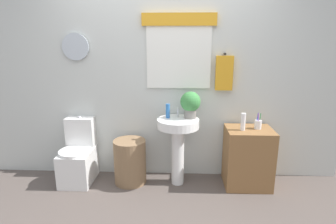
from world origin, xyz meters
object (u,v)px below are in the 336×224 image
at_px(pedestal_sink, 178,137).
at_px(lotion_bottle, 243,122).
at_px(soap_bottle, 168,111).
at_px(toothbrush_cup, 258,124).
at_px(potted_plant, 190,103).
at_px(wooden_cabinet, 248,157).
at_px(laundry_hamper, 130,162).
at_px(toilet, 79,157).

relative_size(pedestal_sink, lotion_bottle, 4.10).
height_order(soap_bottle, toothbrush_cup, soap_bottle).
bearing_deg(potted_plant, pedestal_sink, -156.80).
bearing_deg(wooden_cabinet, laundry_hamper, 180.00).
distance_m(potted_plant, toothbrush_cup, 0.81).
relative_size(potted_plant, toothbrush_cup, 1.68).
height_order(toilet, pedestal_sink, pedestal_sink).
xyz_separation_m(laundry_hamper, pedestal_sink, (0.58, -0.00, 0.33)).
height_order(laundry_hamper, lotion_bottle, lotion_bottle).
xyz_separation_m(potted_plant, toothbrush_cup, (0.78, -0.04, -0.23)).
relative_size(pedestal_sink, wooden_cabinet, 1.15).
relative_size(wooden_cabinet, toothbrush_cup, 3.79).
distance_m(toilet, potted_plant, 1.52).
bearing_deg(soap_bottle, lotion_bottle, -6.03).
bearing_deg(potted_plant, soap_bottle, -177.80).
xyz_separation_m(laundry_hamper, toothbrush_cup, (1.49, 0.02, 0.49)).
xyz_separation_m(wooden_cabinet, soap_bottle, (-0.94, 0.05, 0.54)).
distance_m(laundry_hamper, lotion_bottle, 1.41).
height_order(laundry_hamper, wooden_cabinet, wooden_cabinet).
xyz_separation_m(wooden_cabinet, lotion_bottle, (-0.09, -0.04, 0.45)).
bearing_deg(potted_plant, laundry_hamper, -175.21).
bearing_deg(pedestal_sink, toothbrush_cup, 1.25).
bearing_deg(toilet, lotion_bottle, -2.24).
bearing_deg(wooden_cabinet, soap_bottle, 176.97).
bearing_deg(laundry_hamper, toilet, 176.75).
bearing_deg(soap_bottle, toothbrush_cup, -1.65).
xyz_separation_m(toilet, pedestal_sink, (1.21, -0.04, 0.30)).
xyz_separation_m(wooden_cabinet, toothbrush_cup, (0.09, 0.02, 0.40)).
relative_size(toilet, soap_bottle, 4.70).
relative_size(wooden_cabinet, potted_plant, 2.25).
height_order(toilet, toothbrush_cup, toothbrush_cup).
distance_m(wooden_cabinet, potted_plant, 0.93).
bearing_deg(toilet, pedestal_sink, -1.71).
height_order(potted_plant, lotion_bottle, potted_plant).
bearing_deg(wooden_cabinet, toilet, 178.98).
height_order(laundry_hamper, soap_bottle, soap_bottle).
height_order(laundry_hamper, pedestal_sink, pedestal_sink).
relative_size(pedestal_sink, soap_bottle, 4.86).
height_order(soap_bottle, lotion_bottle, soap_bottle).
height_order(pedestal_sink, wooden_cabinet, pedestal_sink).
bearing_deg(laundry_hamper, soap_bottle, 6.27).
distance_m(soap_bottle, potted_plant, 0.28).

